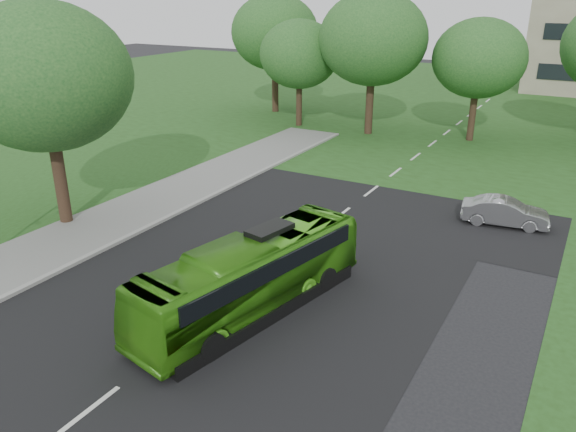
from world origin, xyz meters
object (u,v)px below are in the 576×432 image
object	(u,v)px
tree_park_a	(299,54)
tree_park_f	(275,33)
bus	(251,276)
sedan	(505,212)
tree_park_b	(373,39)
tree_park_c	(479,58)
tree_side_near	(44,77)

from	to	relation	value
tree_park_a	tree_park_f	world-z (taller)	tree_park_f
bus	sedan	world-z (taller)	bus
tree_park_f	bus	bearing A→B (deg)	-60.77
tree_park_f	bus	distance (m)	35.22
tree_park_a	sedan	xyz separation A→B (m)	(18.54, -14.05, -5.02)
tree_park_a	sedan	size ratio (longest dim) A/B	2.13
tree_park_b	bus	size ratio (longest dim) A/B	1.11
tree_park_f	bus	xyz separation A→B (m)	(16.98, -30.34, -5.63)
bus	tree_park_a	bearing A→B (deg)	126.87
tree_park_b	tree_park_c	size ratio (longest dim) A/B	1.20
tree_park_b	bus	distance (m)	27.71
tree_park_b	sedan	bearing A→B (deg)	-48.57
tree_park_a	tree_side_near	distance (m)	24.07
tree_park_c	tree_park_f	world-z (taller)	tree_park_f
tree_park_c	bus	xyz separation A→B (m)	(-1.10, -28.05, -4.57)
tree_park_f	tree_park_c	bearing A→B (deg)	-7.21
tree_park_f	tree_side_near	bearing A→B (deg)	-79.74
tree_park_a	tree_park_f	size ratio (longest dim) A/B	0.82
bus	tree_park_b	bearing A→B (deg)	115.11
tree_park_a	bus	world-z (taller)	tree_park_a
tree_park_b	tree_park_f	distance (m)	11.42
tree_park_c	sedan	xyz separation A→B (m)	(5.11, -15.83, -5.24)
tree_park_a	bus	distance (m)	29.35
tree_park_b	sedan	size ratio (longest dim) A/B	2.67
tree_park_a	bus	bearing A→B (deg)	-64.86
tree_park_c	bus	world-z (taller)	tree_park_c
tree_park_c	tree_side_near	distance (m)	28.91
tree_park_b	tree_side_near	bearing A→B (deg)	-103.12
tree_park_b	tree_park_f	world-z (taller)	tree_park_b
tree_park_c	tree_side_near	xyz separation A→B (m)	(-12.99, -25.81, 0.93)
tree_park_b	sedan	world-z (taller)	tree_park_b
tree_park_f	bus	size ratio (longest dim) A/B	1.09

